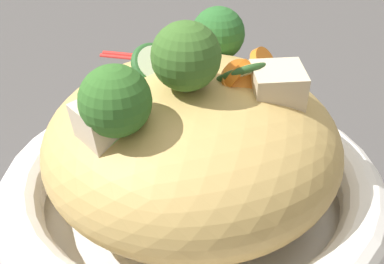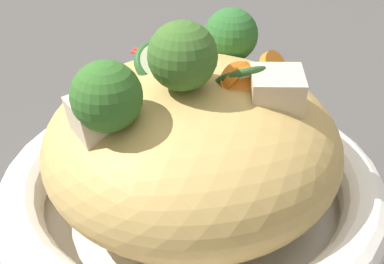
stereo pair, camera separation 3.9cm
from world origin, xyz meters
name	(u,v)px [view 2 (the right image)]	position (x,y,z in m)	size (l,w,h in m)	color
ground_plane	(192,225)	(0.00, 0.00, 0.00)	(3.00, 3.00, 0.00)	#494645
serving_bowl	(192,197)	(0.00, 0.00, 0.03)	(0.30, 0.30, 0.06)	white
noodle_heap	(192,145)	(0.00, 0.00, 0.08)	(0.22, 0.22, 0.12)	tan
broccoli_florets	(180,61)	(-0.01, 0.00, 0.14)	(0.10, 0.21, 0.08)	#99B16E
carrot_coins	(251,76)	(0.02, 0.04, 0.13)	(0.05, 0.11, 0.05)	orange
zucchini_slices	(198,71)	(0.00, 0.01, 0.14)	(0.10, 0.07, 0.03)	beige
chicken_chunks	(193,102)	(0.02, -0.02, 0.13)	(0.12, 0.14, 0.03)	beige
chopsticks_pair	(212,60)	(-0.18, 0.27, 0.00)	(0.23, 0.09, 0.01)	red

